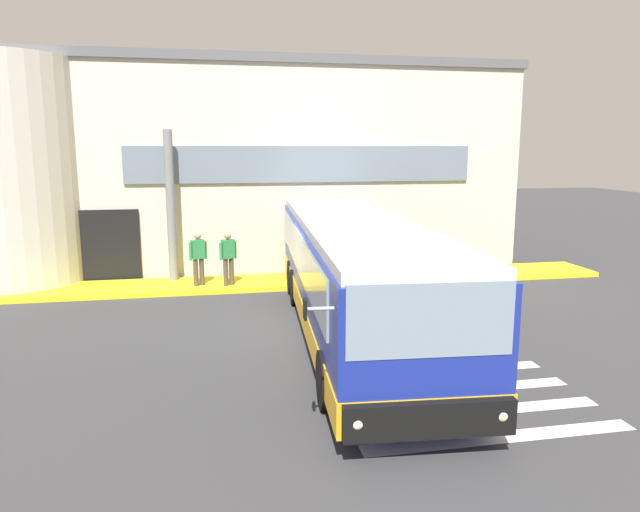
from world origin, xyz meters
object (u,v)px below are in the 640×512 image
Objects in this scene: entry_support_column at (171,206)px; passenger_by_doorway at (228,256)px; passenger_near_column at (198,255)px; bus_main_foreground at (355,278)px.

entry_support_column reaches higher than passenger_by_doorway.
passenger_by_doorway is at bearing -10.12° from passenger_near_column.
entry_support_column is 2.83× the size of passenger_by_doorway.
bus_main_foreground is 7.22× the size of passenger_near_column.
entry_support_column reaches higher than passenger_near_column.
passenger_near_column is at bearing 126.12° from bus_main_foreground.
passenger_near_column is (0.79, -0.91, -1.41)m from entry_support_column.
bus_main_foreground is 7.22× the size of passenger_by_doorway.
passenger_by_doorway is at bearing -32.18° from entry_support_column.
bus_main_foreground reaches higher than passenger_near_column.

